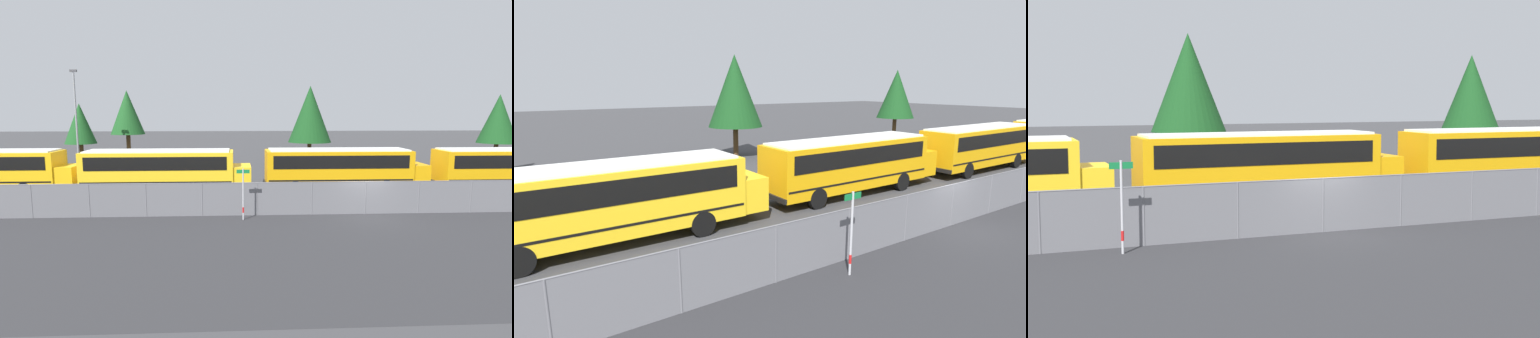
# 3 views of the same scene
# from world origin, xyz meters

# --- Properties ---
(ground_plane) EXTENTS (200.00, 200.00, 0.00)m
(ground_plane) POSITION_xyz_m (0.00, 0.00, 0.00)
(ground_plane) COLOR #38383A
(road_strip) EXTENTS (108.30, 12.00, 0.01)m
(road_strip) POSITION_xyz_m (0.00, -6.00, 0.00)
(road_strip) COLOR #2B2B2D
(road_strip) RESTS_ON ground_plane
(fence) EXTENTS (74.37, 0.07, 1.90)m
(fence) POSITION_xyz_m (0.00, -0.00, 0.97)
(fence) COLOR #9EA0A5
(fence) RESTS_ON ground_plane
(school_bus_2) EXTENTS (11.70, 2.64, 3.16)m
(school_bus_2) POSITION_xyz_m (0.19, 6.30, 1.90)
(school_bus_2) COLOR orange
(school_bus_2) RESTS_ON ground_plane
(school_bus_3) EXTENTS (11.70, 2.64, 3.16)m
(school_bus_3) POSITION_xyz_m (12.68, 5.88, 1.90)
(school_bus_3) COLOR orange
(school_bus_3) RESTS_ON ground_plane
(street_sign) EXTENTS (0.70, 0.09, 2.80)m
(street_sign) POSITION_xyz_m (-7.00, -0.91, 1.49)
(street_sign) COLOR #B7B7BC
(street_sign) RESTS_ON ground_plane
(tree_1) EXTENTS (4.11, 4.11, 7.72)m
(tree_1) POSITION_xyz_m (21.52, 20.83, 5.02)
(tree_1) COLOR #51381E
(tree_1) RESTS_ON ground_plane
(tree_2) EXTENTS (4.56, 4.56, 8.52)m
(tree_2) POSITION_xyz_m (0.50, 20.34, 5.54)
(tree_2) COLOR #51381E
(tree_2) RESTS_ON ground_plane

